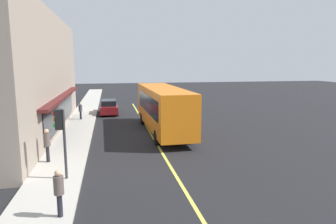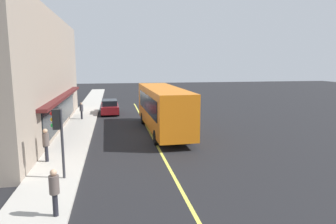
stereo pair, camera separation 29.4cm
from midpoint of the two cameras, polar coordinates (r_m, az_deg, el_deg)
ground at (r=22.71m, az=-3.49°, el=-4.43°), size 120.00×120.00×0.00m
sidewalk at (r=22.68m, az=-17.78°, el=-4.70°), size 80.00×2.48×0.15m
lane_centre_stripe at (r=22.71m, az=-3.49°, el=-4.42°), size 36.00×0.16×0.01m
bus at (r=23.33m, az=-1.35°, el=0.92°), size 11.19×2.82×3.50m
traffic_light at (r=14.28m, az=-20.30°, el=-2.79°), size 0.30×0.52×3.20m
car_maroon at (r=32.58m, az=-11.44°, el=0.91°), size 4.34×1.93×1.52m
pedestrian_at_corner at (r=29.34m, az=-16.51°, el=0.47°), size 0.34×0.34×1.56m
pedestrian_waiting at (r=11.22m, az=-20.69°, el=-13.44°), size 0.34×0.34×1.68m
pedestrian_mid_block at (r=17.27m, az=-22.37°, el=-5.31°), size 0.34×0.34×1.80m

